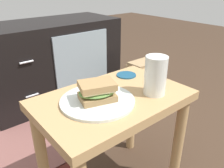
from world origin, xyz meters
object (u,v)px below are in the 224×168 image
tv_cabinet (53,61)px  coaster (126,75)px  paper_bag (142,81)px  sandwich_front (98,91)px  beer_glass (155,76)px  plate (98,101)px

tv_cabinet → coaster: size_ratio=11.13×
tv_cabinet → paper_bag: 0.68m
sandwich_front → paper_bag: 0.97m
sandwich_front → beer_glass: bearing=-21.4°
sandwich_front → tv_cabinet: bearing=73.6°
sandwich_front → plate: bearing=-159.4°
coaster → paper_bag: size_ratio=0.28×
coaster → paper_bag: coaster is taller
sandwich_front → coaster: size_ratio=1.74×
sandwich_front → paper_bag: sandwich_front is taller
plate → beer_glass: size_ratio=1.80×
tv_cabinet → sandwich_front: (-0.28, -0.95, 0.21)m
tv_cabinet → paper_bag: tv_cabinet is taller
tv_cabinet → sandwich_front: tv_cabinet is taller
tv_cabinet → sandwich_front: bearing=-106.4°
plate → coaster: (0.24, 0.11, -0.00)m
coaster → paper_bag: 0.71m
tv_cabinet → coaster: 0.86m
plate → sandwich_front: (0.00, 0.00, 0.04)m
tv_cabinet → beer_glass: bearing=-94.3°
tv_cabinet → coaster: bearing=-92.8°
beer_glass → paper_bag: (0.56, 0.57, -0.38)m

